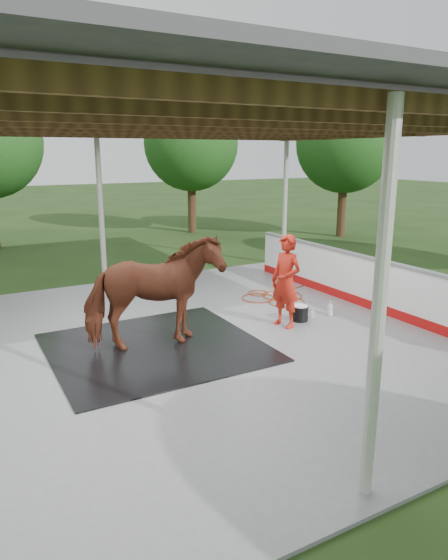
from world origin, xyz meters
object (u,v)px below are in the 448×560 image
handler (286,281)px  wash_bucket (300,313)px  dasher_board (367,283)px  horse (154,293)px

handler → wash_bucket: 0.89m
dasher_board → wash_bucket: (-1.89, -0.07, -0.38)m
handler → dasher_board: bearing=81.0°
horse → handler: bearing=-86.9°
wash_bucket → dasher_board: bearing=2.1°
horse → handler: horse is taller
horse → wash_bucket: bearing=-84.4°
dasher_board → wash_bucket: size_ratio=23.05×
dasher_board → horse: bearing=-179.6°
horse → handler: size_ratio=1.27×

